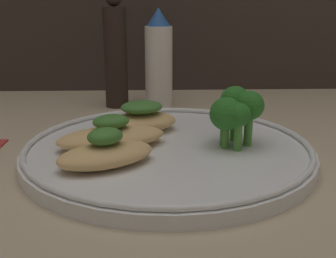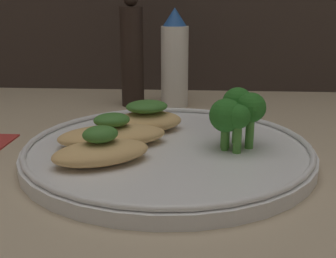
% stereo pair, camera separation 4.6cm
% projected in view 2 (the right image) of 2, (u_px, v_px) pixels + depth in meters
% --- Properties ---
extents(ground_plane, '(1.80, 1.80, 0.01)m').
position_uv_depth(ground_plane, '(168.00, 162.00, 0.47)').
color(ground_plane, tan).
extents(plate, '(0.32, 0.32, 0.02)m').
position_uv_depth(plate, '(168.00, 150.00, 0.47)').
color(plate, white).
rests_on(plate, ground_plane).
extents(grilled_meat_front, '(0.11, 0.09, 0.04)m').
position_uv_depth(grilled_meat_front, '(101.00, 150.00, 0.42)').
color(grilled_meat_front, tan).
rests_on(grilled_meat_front, plate).
extents(grilled_meat_middle, '(0.13, 0.09, 0.04)m').
position_uv_depth(grilled_meat_middle, '(112.00, 135.00, 0.47)').
color(grilled_meat_middle, tan).
rests_on(grilled_meat_middle, plate).
extents(grilled_meat_back, '(0.10, 0.08, 0.04)m').
position_uv_depth(grilled_meat_back, '(147.00, 118.00, 0.52)').
color(grilled_meat_back, tan).
rests_on(grilled_meat_back, plate).
extents(broccoli_bunch, '(0.06, 0.06, 0.06)m').
position_uv_depth(broccoli_bunch, '(235.00, 112.00, 0.45)').
color(broccoli_bunch, '#4C8E38').
rests_on(broccoli_bunch, plate).
extents(sauce_bottle, '(0.04, 0.04, 0.16)m').
position_uv_depth(sauce_bottle, '(175.00, 60.00, 0.69)').
color(sauce_bottle, white).
rests_on(sauce_bottle, ground_plane).
extents(pepper_grinder, '(0.04, 0.04, 0.19)m').
position_uv_depth(pepper_grinder, '(132.00, 54.00, 0.69)').
color(pepper_grinder, black).
rests_on(pepper_grinder, ground_plane).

